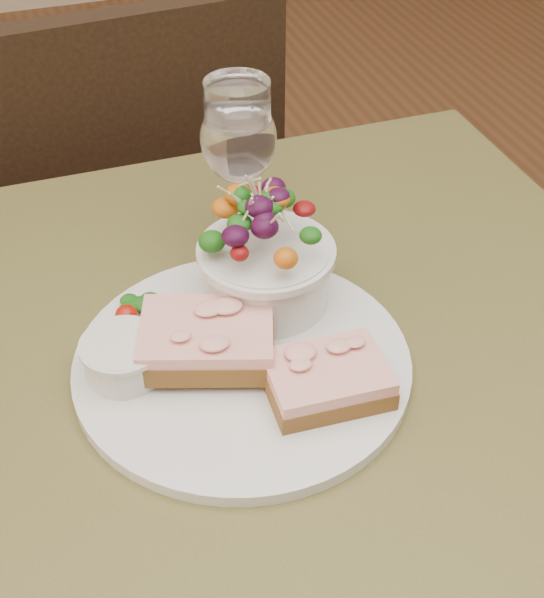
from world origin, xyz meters
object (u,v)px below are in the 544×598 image
object	(u,v)px
sandwich_back	(207,339)
wine_glass	(239,144)
cafe_table	(274,448)
salad_bowl	(266,249)
chair_far	(135,305)
sandwich_front	(327,379)
dinner_plate	(242,363)
ramekin	(123,357)

from	to	relation	value
sandwich_back	wine_glass	size ratio (longest dim) A/B	0.80
cafe_table	sandwich_back	size ratio (longest dim) A/B	5.72
cafe_table	salad_bowl	size ratio (longest dim) A/B	6.30
sandwich_back	wine_glass	world-z (taller)	wine_glass
sandwich_back	wine_glass	bearing A→B (deg)	82.03
chair_far	sandwich_front	bearing A→B (deg)	90.52
sandwich_front	cafe_table	bearing A→B (deg)	128.13
dinner_plate	wine_glass	bearing A→B (deg)	72.86
chair_far	dinner_plate	xyz separation A→B (m)	(0.01, -0.66, 0.46)
cafe_table	ramekin	xyz separation A→B (m)	(-0.13, 0.03, 0.13)
ramekin	salad_bowl	xyz separation A→B (m)	(0.15, 0.06, 0.04)
dinner_plate	wine_glass	xyz separation A→B (m)	(0.06, 0.18, 0.12)
cafe_table	salad_bowl	bearing A→B (deg)	75.85
dinner_plate	ramekin	bearing A→B (deg)	171.00
cafe_table	wine_glass	bearing A→B (deg)	81.20
wine_glass	sandwich_front	bearing A→B (deg)	-89.74
cafe_table	dinner_plate	bearing A→B (deg)	144.62
salad_bowl	chair_far	bearing A→B (deg)	95.55
cafe_table	ramekin	size ratio (longest dim) A/B	11.73
dinner_plate	sandwich_front	world-z (taller)	sandwich_front
ramekin	wine_glass	distance (m)	0.24
chair_far	sandwich_back	xyz separation A→B (m)	(-0.02, -0.65, 0.49)
sandwich_back	ramekin	xyz separation A→B (m)	(-0.07, 0.01, -0.00)
chair_far	sandwich_back	world-z (taller)	chair_far
ramekin	cafe_table	bearing A→B (deg)	-14.89
chair_far	sandwich_front	world-z (taller)	chair_far
chair_far	wine_glass	world-z (taller)	wine_glass
cafe_table	chair_far	bearing A→B (deg)	92.90
chair_far	ramekin	bearing A→B (deg)	77.07
sandwich_back	cafe_table	bearing A→B (deg)	-8.16
dinner_plate	salad_bowl	size ratio (longest dim) A/B	2.39
chair_far	cafe_table	bearing A→B (deg)	88.20
sandwich_back	salad_bowl	xyz separation A→B (m)	(0.08, 0.06, 0.04)
dinner_plate	salad_bowl	xyz separation A→B (m)	(0.05, 0.07, 0.07)
salad_bowl	cafe_table	bearing A→B (deg)	-104.15
sandwich_back	ramekin	distance (m)	0.07
sandwich_back	wine_glass	xyz separation A→B (m)	(0.08, 0.17, 0.09)
cafe_table	chair_far	size ratio (longest dim) A/B	0.89
sandwich_front	ramekin	xyz separation A→B (m)	(-0.16, 0.08, 0.01)
cafe_table	salad_bowl	world-z (taller)	salad_bowl
sandwich_front	wine_glass	distance (m)	0.26
dinner_plate	salad_bowl	world-z (taller)	salad_bowl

